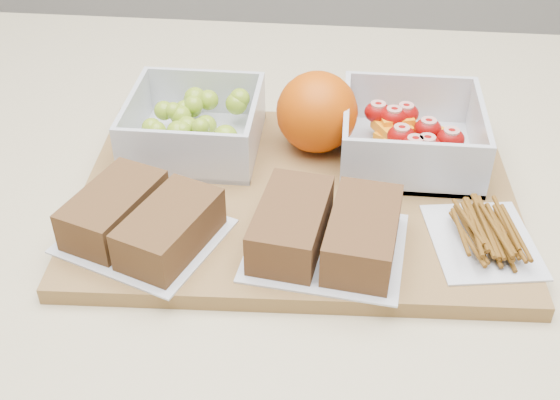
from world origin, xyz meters
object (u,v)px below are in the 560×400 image
Objects in this scene: pretzel_bag at (484,232)px; orange at (317,112)px; grape_container at (196,125)px; sandwich_bag_center at (327,230)px; cutting_board at (297,196)px; sandwich_bag_left at (142,220)px; fruit_container at (410,138)px.

orange is at bearing 138.02° from pretzel_bag.
grape_container is 1.58× the size of orange.
pretzel_bag is (0.28, -0.13, -0.01)m from grape_container.
orange is at bearing 96.50° from sandwich_bag_center.
sandwich_bag_center is (0.03, -0.08, 0.03)m from cutting_board.
cutting_board is 0.16m from sandwich_bag_left.
fruit_container is (0.11, 0.07, 0.03)m from cutting_board.
cutting_board is at bearing 110.71° from sandwich_bag_center.
cutting_board is 0.14m from grape_container.
pretzel_bag is (0.30, 0.02, -0.01)m from sandwich_bag_left.
sandwich_bag_center is at bearing -46.78° from grape_container.
grape_container is 0.90× the size of sandwich_bag_center.
grape_container is at bearing -179.96° from fruit_container.
orange reaches higher than pretzel_bag.
orange is 0.57× the size of sandwich_bag_center.
pretzel_bag reaches higher than cutting_board.
cutting_board is 2.83× the size of sandwich_bag_center.
grape_container is (-0.11, 0.07, 0.03)m from cutting_board.
cutting_board is 0.09m from orange.
grape_container is 0.83× the size of sandwich_bag_left.
sandwich_bag_left is (-0.13, -0.08, 0.03)m from cutting_board.
pretzel_bag is (0.16, -0.14, -0.03)m from orange.
sandwich_bag_center is (-0.08, -0.15, -0.00)m from fruit_container.
cutting_board is 3.14× the size of grape_container.
orange is 0.70× the size of pretzel_bag.
sandwich_bag_left is (-0.24, -0.16, -0.00)m from fruit_container.
sandwich_bag_left is at bearing -179.54° from sandwich_bag_center.
sandwich_bag_center is at bearing -83.50° from orange.
fruit_container is 1.16× the size of pretzel_bag.
cutting_board is 0.13m from fruit_container.
fruit_container is 0.95× the size of sandwich_bag_center.
cutting_board is 0.18m from pretzel_bag.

